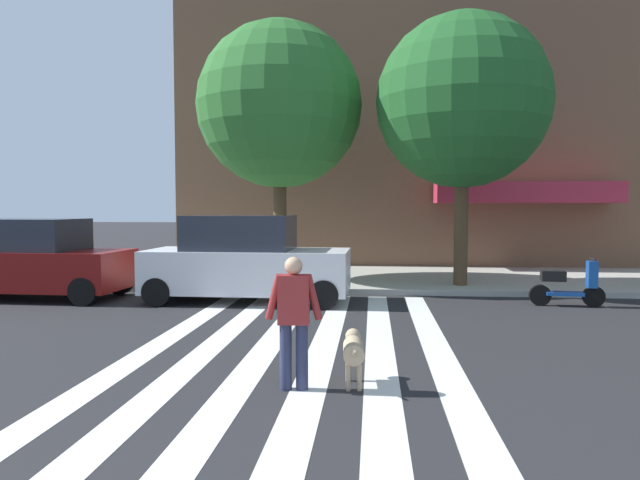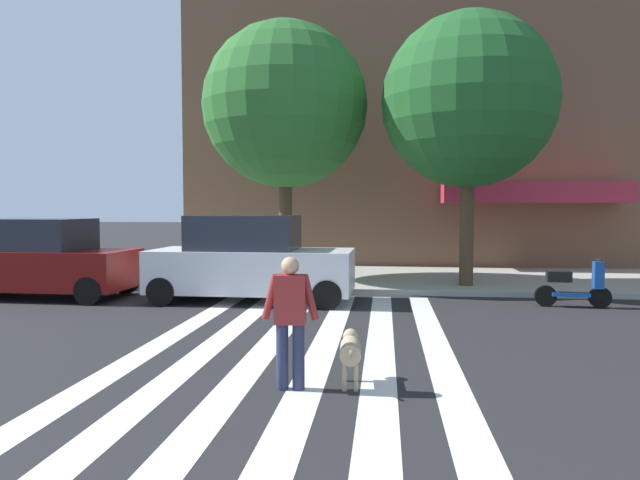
{
  "view_description": "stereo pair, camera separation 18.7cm",
  "coord_description": "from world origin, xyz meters",
  "px_view_note": "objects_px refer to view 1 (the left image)",
  "views": [
    {
      "loc": [
        1.2,
        -0.93,
        2.23
      ],
      "look_at": [
        0.37,
        8.04,
        1.73
      ],
      "focal_mm": 32.3,
      "sensor_mm": 36.0,
      "label": 1
    },
    {
      "loc": [
        1.38,
        -0.91,
        2.23
      ],
      "look_at": [
        0.37,
        8.04,
        1.73
      ],
      "focal_mm": 32.3,
      "sensor_mm": 36.0,
      "label": 2
    }
  ],
  "objects_px": {
    "parked_scooter": "(567,285)",
    "dog_on_leash": "(353,350)",
    "street_tree_nearest": "(279,106)",
    "parked_car_behind_first": "(246,261)",
    "street_tree_middle": "(463,102)",
    "pedestrian_dog_walker": "(294,315)",
    "parked_car_near_curb": "(34,260)"
  },
  "relations": [
    {
      "from": "pedestrian_dog_walker",
      "to": "street_tree_nearest",
      "type": "bearing_deg",
      "value": 100.18
    },
    {
      "from": "parked_car_near_curb",
      "to": "street_tree_middle",
      "type": "bearing_deg",
      "value": 12.44
    },
    {
      "from": "parked_car_near_curb",
      "to": "street_tree_nearest",
      "type": "xyz_separation_m",
      "value": [
        5.59,
        3.27,
        4.24
      ]
    },
    {
      "from": "parked_car_near_curb",
      "to": "dog_on_leash",
      "type": "distance_m",
      "value": 10.19
    },
    {
      "from": "street_tree_middle",
      "to": "pedestrian_dog_walker",
      "type": "height_order",
      "value": "street_tree_middle"
    },
    {
      "from": "street_tree_middle",
      "to": "dog_on_leash",
      "type": "xyz_separation_m",
      "value": [
        -2.6,
        -8.57,
        -4.61
      ]
    },
    {
      "from": "parked_scooter",
      "to": "dog_on_leash",
      "type": "bearing_deg",
      "value": -126.64
    },
    {
      "from": "street_tree_nearest",
      "to": "pedestrian_dog_walker",
      "type": "bearing_deg",
      "value": -79.82
    },
    {
      "from": "street_tree_nearest",
      "to": "dog_on_leash",
      "type": "xyz_separation_m",
      "value": [
        2.47,
        -9.49,
        -4.75
      ]
    },
    {
      "from": "dog_on_leash",
      "to": "street_tree_middle",
      "type": "bearing_deg",
      "value": 73.1
    },
    {
      "from": "pedestrian_dog_walker",
      "to": "parked_scooter",
      "type": "bearing_deg",
      "value": 50.56
    },
    {
      "from": "parked_car_behind_first",
      "to": "street_tree_middle",
      "type": "height_order",
      "value": "street_tree_middle"
    },
    {
      "from": "street_tree_nearest",
      "to": "pedestrian_dog_walker",
      "type": "height_order",
      "value": "street_tree_nearest"
    },
    {
      "from": "parked_car_near_curb",
      "to": "dog_on_leash",
      "type": "height_order",
      "value": "parked_car_near_curb"
    },
    {
      "from": "parked_car_near_curb",
      "to": "street_tree_middle",
      "type": "height_order",
      "value": "street_tree_middle"
    },
    {
      "from": "street_tree_nearest",
      "to": "street_tree_middle",
      "type": "distance_m",
      "value": 5.16
    },
    {
      "from": "pedestrian_dog_walker",
      "to": "dog_on_leash",
      "type": "xyz_separation_m",
      "value": [
        0.72,
        0.28,
        -0.48
      ]
    },
    {
      "from": "parked_car_behind_first",
      "to": "parked_scooter",
      "type": "bearing_deg",
      "value": 0.08
    },
    {
      "from": "parked_scooter",
      "to": "dog_on_leash",
      "type": "relative_size",
      "value": 1.69
    },
    {
      "from": "parked_scooter",
      "to": "pedestrian_dog_walker",
      "type": "distance_m",
      "value": 8.44
    },
    {
      "from": "street_tree_nearest",
      "to": "street_tree_middle",
      "type": "bearing_deg",
      "value": -10.19
    },
    {
      "from": "street_tree_nearest",
      "to": "parked_scooter",
      "type": "bearing_deg",
      "value": -24.62
    },
    {
      "from": "parked_car_behind_first",
      "to": "dog_on_leash",
      "type": "relative_size",
      "value": 4.97
    },
    {
      "from": "parked_car_near_curb",
      "to": "pedestrian_dog_walker",
      "type": "relative_size",
      "value": 2.71
    },
    {
      "from": "parked_car_behind_first",
      "to": "parked_scooter",
      "type": "relative_size",
      "value": 2.93
    },
    {
      "from": "street_tree_nearest",
      "to": "dog_on_leash",
      "type": "distance_m",
      "value": 10.89
    },
    {
      "from": "pedestrian_dog_walker",
      "to": "parked_car_near_curb",
      "type": "bearing_deg",
      "value": 138.48
    },
    {
      "from": "parked_scooter",
      "to": "street_tree_middle",
      "type": "xyz_separation_m",
      "value": [
        -2.03,
        2.34,
        4.57
      ]
    },
    {
      "from": "parked_scooter",
      "to": "street_tree_middle",
      "type": "distance_m",
      "value": 5.52
    },
    {
      "from": "dog_on_leash",
      "to": "street_tree_nearest",
      "type": "bearing_deg",
      "value": 104.62
    },
    {
      "from": "parked_car_behind_first",
      "to": "dog_on_leash",
      "type": "distance_m",
      "value": 6.82
    },
    {
      "from": "parked_scooter",
      "to": "parked_car_behind_first",
      "type": "bearing_deg",
      "value": -179.92
    }
  ]
}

